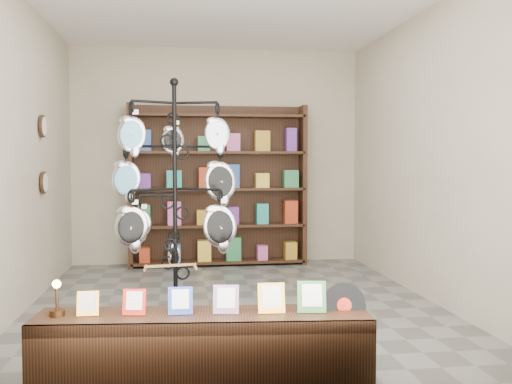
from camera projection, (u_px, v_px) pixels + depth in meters
ground at (235, 306)px, 5.62m from camera, size 5.00×5.00×0.00m
room_envelope at (235, 118)px, 5.52m from camera, size 5.00×5.00×5.00m
display_tree at (175, 189)px, 4.51m from camera, size 1.07×0.91×2.08m
front_shelf at (204, 354)px, 3.47m from camera, size 2.05×0.58×0.72m
back_shelving at (218, 190)px, 7.84m from camera, size 2.42×0.36×2.20m
wall_clocks at (43, 155)px, 6.07m from camera, size 0.03×0.24×0.84m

